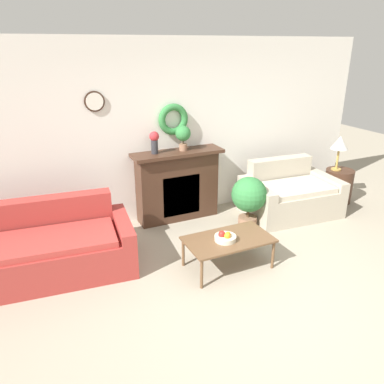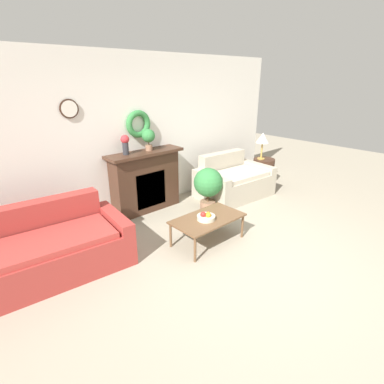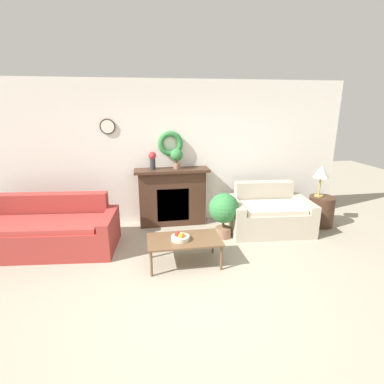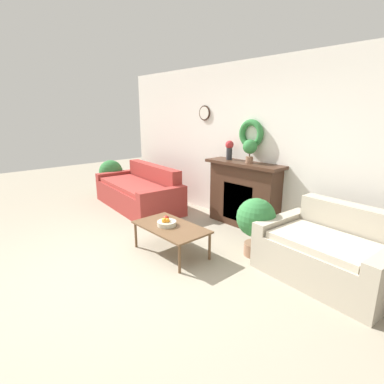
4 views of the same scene
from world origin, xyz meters
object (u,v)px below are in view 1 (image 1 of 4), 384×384
object	(u,v)px
side_table_by_loveseat	(338,186)
table_lamp	(340,144)
potted_plant_floor_by_loveseat	(249,197)
coffee_table	(228,241)
potted_plant_on_mantel	(183,135)
vase_on_mantel_left	(154,141)
fireplace	(178,185)
fruit_bowl	(225,237)
couch_left	(40,250)
loveseat_right	(289,195)

from	to	relation	value
side_table_by_loveseat	table_lamp	world-z (taller)	table_lamp
table_lamp	potted_plant_floor_by_loveseat	xyz separation A→B (m)	(-1.93, -0.25, -0.53)
coffee_table	potted_plant_on_mantel	world-z (taller)	potted_plant_on_mantel
vase_on_mantel_left	potted_plant_floor_by_loveseat	xyz separation A→B (m)	(1.16, -0.77, -0.79)
side_table_by_loveseat	table_lamp	distance (m)	0.75
potted_plant_on_mantel	potted_plant_floor_by_loveseat	world-z (taller)	potted_plant_on_mantel
potted_plant_floor_by_loveseat	fireplace	bearing A→B (deg)	136.73
table_lamp	fireplace	bearing A→B (deg)	169.45
fruit_bowl	table_lamp	world-z (taller)	table_lamp
couch_left	fireplace	bearing A→B (deg)	25.22
fruit_bowl	vase_on_mantel_left	bearing A→B (deg)	100.43
table_lamp	vase_on_mantel_left	distance (m)	3.14
fruit_bowl	potted_plant_on_mantel	distance (m)	1.82
couch_left	loveseat_right	size ratio (longest dim) A/B	1.47
couch_left	vase_on_mantel_left	world-z (taller)	vase_on_mantel_left
potted_plant_on_mantel	fireplace	bearing A→B (deg)	171.31
couch_left	coffee_table	world-z (taller)	couch_left
fireplace	vase_on_mantel_left	distance (m)	0.81
coffee_table	potted_plant_on_mantel	bearing A→B (deg)	86.72
coffee_table	vase_on_mantel_left	size ratio (longest dim) A/B	3.24
loveseat_right	table_lamp	xyz separation A→B (m)	(1.02, 0.07, 0.73)
table_lamp	side_table_by_loveseat	bearing A→B (deg)	-38.66
side_table_by_loveseat	potted_plant_on_mantel	size ratio (longest dim) A/B	1.53
fireplace	couch_left	size ratio (longest dim) A/B	0.62
fireplace	vase_on_mantel_left	bearing A→B (deg)	179.10
coffee_table	fruit_bowl	world-z (taller)	fruit_bowl
vase_on_mantel_left	potted_plant_on_mantel	bearing A→B (deg)	-2.58
fruit_bowl	side_table_by_loveseat	xyz separation A→B (m)	(2.86, 1.03, -0.15)
coffee_table	side_table_by_loveseat	bearing A→B (deg)	19.85
table_lamp	vase_on_mantel_left	xyz separation A→B (m)	(-3.09, 0.52, 0.26)
loveseat_right	fruit_bowl	bearing A→B (deg)	-145.96
fireplace	loveseat_right	world-z (taller)	fireplace
fireplace	coffee_table	world-z (taller)	fireplace
loveseat_right	table_lamp	distance (m)	1.26
fruit_bowl	side_table_by_loveseat	world-z (taller)	side_table_by_loveseat
potted_plant_floor_by_loveseat	coffee_table	bearing A→B (deg)	-135.19
fruit_bowl	vase_on_mantel_left	world-z (taller)	vase_on_mantel_left
coffee_table	fireplace	bearing A→B (deg)	90.23
vase_on_mantel_left	potted_plant_on_mantel	world-z (taller)	potted_plant_on_mantel
couch_left	loveseat_right	bearing A→B (deg)	8.06
potted_plant_floor_by_loveseat	vase_on_mantel_left	bearing A→B (deg)	146.43
table_lamp	potted_plant_floor_by_loveseat	world-z (taller)	table_lamp
side_table_by_loveseat	couch_left	bearing A→B (deg)	-177.94
side_table_by_loveseat	potted_plant_on_mantel	distance (m)	2.95
fireplace	potted_plant_on_mantel	size ratio (longest dim) A/B	3.71
fireplace	vase_on_mantel_left	size ratio (longest dim) A/B	4.26
potted_plant_on_mantel	potted_plant_floor_by_loveseat	xyz separation A→B (m)	(0.72, -0.75, -0.84)
potted_plant_on_mantel	potted_plant_floor_by_loveseat	distance (m)	1.33
side_table_by_loveseat	table_lamp	xyz separation A→B (m)	(-0.06, 0.05, 0.74)
couch_left	side_table_by_loveseat	world-z (taller)	couch_left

